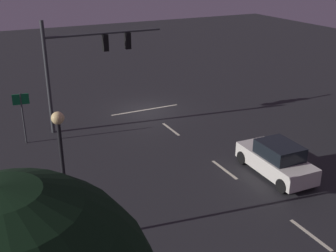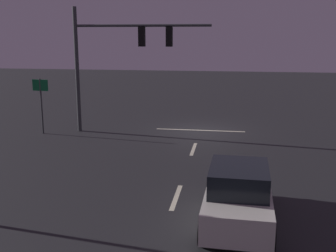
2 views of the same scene
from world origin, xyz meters
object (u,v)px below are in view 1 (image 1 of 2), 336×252
(car_approaching, at_px, (276,160))
(street_lamp_right_kerb, at_px, (62,155))
(traffic_signal_assembly, at_px, (85,56))
(route_sign, at_px, (22,108))

(car_approaching, height_order, street_lamp_right_kerb, street_lamp_right_kerb)
(traffic_signal_assembly, xyz_separation_m, street_lamp_right_kerb, (4.10, 11.15, -0.84))
(traffic_signal_assembly, height_order, route_sign, traffic_signal_assembly)
(traffic_signal_assembly, relative_size, car_approaching, 1.67)
(street_lamp_right_kerb, xyz_separation_m, route_sign, (-0.04, -10.22, -1.50))
(traffic_signal_assembly, distance_m, route_sign, 4.77)
(route_sign, bearing_deg, traffic_signal_assembly, -167.13)
(traffic_signal_assembly, xyz_separation_m, route_sign, (4.06, 0.93, -2.34))
(street_lamp_right_kerb, distance_m, route_sign, 10.33)
(traffic_signal_assembly, bearing_deg, street_lamp_right_kerb, 69.81)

